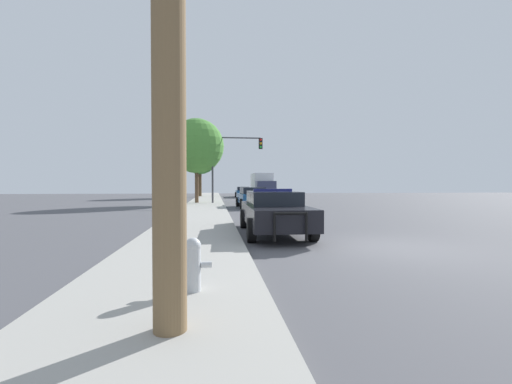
# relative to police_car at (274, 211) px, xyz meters

# --- Properties ---
(ground_plane) EXTENTS (110.00, 110.00, 0.00)m
(ground_plane) POSITION_rel_police_car_xyz_m (2.39, -2.84, -0.77)
(ground_plane) COLOR #4F4F54
(sidewalk_left) EXTENTS (3.00, 110.00, 0.13)m
(sidewalk_left) POSITION_rel_police_car_xyz_m (-2.71, -2.84, -0.70)
(sidewalk_left) COLOR #A3A099
(sidewalk_left) RESTS_ON ground_plane
(police_car) EXTENTS (2.11, 5.45, 1.51)m
(police_car) POSITION_rel_police_car_xyz_m (0.00, 0.00, 0.00)
(police_car) COLOR black
(police_car) RESTS_ON ground_plane
(fire_hydrant) EXTENTS (0.54, 0.23, 0.76)m
(fire_hydrant) POSITION_rel_police_car_xyz_m (-2.29, -6.40, -0.23)
(fire_hydrant) COLOR #B7BCC1
(fire_hydrant) RESTS_ON sidewalk_left
(traffic_light) EXTENTS (4.24, 0.35, 5.56)m
(traffic_light) POSITION_rel_police_car_xyz_m (-0.49, 17.16, 3.30)
(traffic_light) COLOR #424247
(traffic_light) RESTS_ON sidewalk_left
(car_background_midblock) EXTENTS (2.10, 4.40, 1.45)m
(car_background_midblock) POSITION_rel_police_car_xyz_m (0.68, 12.77, 0.01)
(car_background_midblock) COLOR navy
(car_background_midblock) RESTS_ON ground_plane
(car_background_distant) EXTENTS (1.99, 4.56, 1.36)m
(car_background_distant) POSITION_rel_police_car_xyz_m (1.61, 31.83, -0.04)
(car_background_distant) COLOR navy
(car_background_distant) RESTS_ON ground_plane
(box_truck) EXTENTS (2.71, 7.56, 3.18)m
(box_truck) POSITION_rel_police_car_xyz_m (4.58, 35.22, 0.93)
(box_truck) COLOR #333856
(box_truck) RESTS_ON ground_plane
(tree_sidewalk_mid) EXTENTS (4.56, 4.56, 7.02)m
(tree_sidewalk_mid) POSITION_rel_police_car_xyz_m (-3.44, 17.67, 4.09)
(tree_sidewalk_mid) COLOR brown
(tree_sidewalk_mid) RESTS_ON sidewalk_left
(tree_sidewalk_far) EXTENTS (4.83, 4.83, 7.68)m
(tree_sidewalk_far) POSITION_rel_police_car_xyz_m (-3.83, 33.48, 4.60)
(tree_sidewalk_far) COLOR #4C3823
(tree_sidewalk_far) RESTS_ON sidewalk_left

